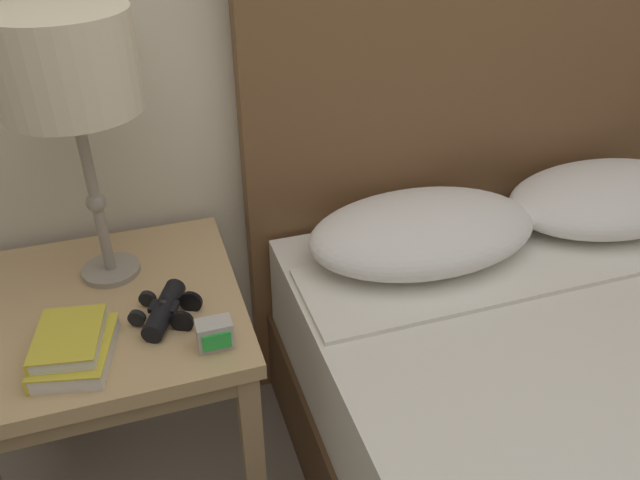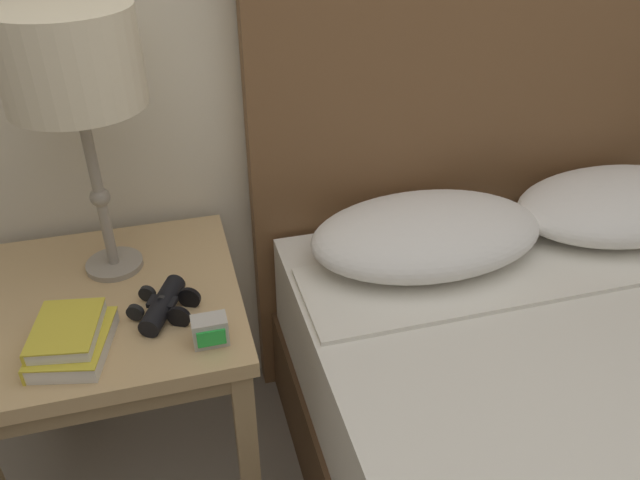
# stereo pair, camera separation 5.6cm
# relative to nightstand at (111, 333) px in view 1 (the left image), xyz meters

# --- Properties ---
(nightstand) EXTENTS (0.58, 0.58, 0.62)m
(nightstand) POSITION_rel_nightstand_xyz_m (0.00, 0.00, 0.00)
(nightstand) COLOR tan
(nightstand) RESTS_ON ground_plane
(table_lamp) EXTENTS (0.27, 0.27, 0.59)m
(table_lamp) POSITION_rel_nightstand_xyz_m (0.02, 0.11, 0.56)
(table_lamp) COLOR gray
(table_lamp) RESTS_ON nightstand
(book_on_nightstand) EXTENTS (0.17, 0.21, 0.04)m
(book_on_nightstand) POSITION_rel_nightstand_xyz_m (-0.06, -0.16, 0.10)
(book_on_nightstand) COLOR silver
(book_on_nightstand) RESTS_ON nightstand
(book_stacked_on_top) EXTENTS (0.15, 0.18, 0.03)m
(book_stacked_on_top) POSITION_rel_nightstand_xyz_m (-0.06, -0.15, 0.13)
(book_stacked_on_top) COLOR silver
(book_stacked_on_top) RESTS_ON book_on_nightstand
(binoculars_pair) EXTENTS (0.16, 0.16, 0.05)m
(binoculars_pair) POSITION_rel_nightstand_xyz_m (0.12, -0.09, 0.10)
(binoculars_pair) COLOR black
(binoculars_pair) RESTS_ON nightstand
(alarm_clock) EXTENTS (0.07, 0.05, 0.06)m
(alarm_clock) POSITION_rel_nightstand_xyz_m (0.21, -0.21, 0.11)
(alarm_clock) COLOR #B7B2A8
(alarm_clock) RESTS_ON nightstand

